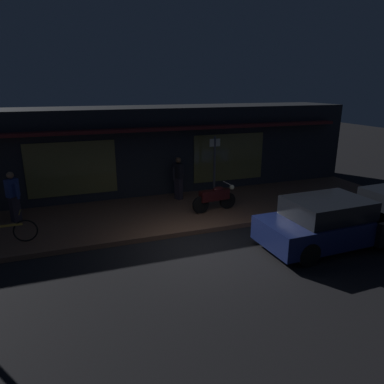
# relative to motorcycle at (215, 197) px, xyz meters

# --- Properties ---
(ground_plane) EXTENTS (60.00, 60.00, 0.00)m
(ground_plane) POSITION_rel_motorcycle_xyz_m (-1.48, -2.46, -0.65)
(ground_plane) COLOR black
(sidewalk_slab) EXTENTS (18.00, 4.00, 0.15)m
(sidewalk_slab) POSITION_rel_motorcycle_xyz_m (-1.48, 0.54, -0.57)
(sidewalk_slab) COLOR brown
(sidewalk_slab) RESTS_ON ground_plane
(storefront_building) EXTENTS (18.00, 3.30, 3.60)m
(storefront_building) POSITION_rel_motorcycle_xyz_m (-1.48, 3.93, 1.16)
(storefront_building) COLOR black
(storefront_building) RESTS_ON ground_plane
(motorcycle) EXTENTS (1.70, 0.55, 0.97)m
(motorcycle) POSITION_rel_motorcycle_xyz_m (0.00, 0.00, 0.00)
(motorcycle) COLOR black
(motorcycle) RESTS_ON sidewalk_slab
(bicycle_parked) EXTENTS (1.66, 0.42, 0.91)m
(bicycle_parked) POSITION_rel_motorcycle_xyz_m (-6.63, -0.57, -0.14)
(bicycle_parked) COLOR black
(bicycle_parked) RESTS_ON sidewalk_slab
(person_photographer) EXTENTS (0.47, 0.52, 1.67)m
(person_photographer) POSITION_rel_motorcycle_xyz_m (-6.57, 1.29, 0.38)
(person_photographer) COLOR #28232D
(person_photographer) RESTS_ON sidewalk_slab
(person_bystander) EXTENTS (0.58, 0.44, 1.67)m
(person_bystander) POSITION_rel_motorcycle_xyz_m (-0.81, 1.73, 0.38)
(person_bystander) COLOR #28232D
(person_bystander) RESTS_ON sidewalk_slab
(sign_post) EXTENTS (0.44, 0.09, 2.40)m
(sign_post) POSITION_rel_motorcycle_xyz_m (0.70, 1.72, 0.86)
(sign_post) COLOR #47474C
(sign_post) RESTS_ON sidewalk_slab
(parked_car_near) EXTENTS (4.14, 1.86, 1.42)m
(parked_car_near) POSITION_rel_motorcycle_xyz_m (2.01, -3.45, 0.06)
(parked_car_near) COLOR black
(parked_car_near) RESTS_ON ground_plane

